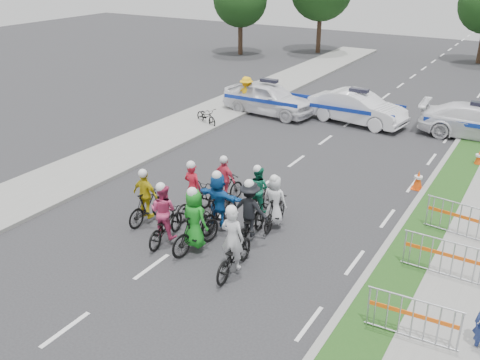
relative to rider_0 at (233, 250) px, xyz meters
The scene contains 25 objects.
ground 2.30m from the rider_0, 155.23° to the right, with size 90.00×90.00×0.00m, color #28282B.
curb_right 5.15m from the rider_0, 52.79° to the left, with size 0.20×60.00×0.12m, color gray.
grass_strip 5.60m from the rider_0, 47.04° to the left, with size 1.20×60.00×0.11m, color #194215.
sidewalk_left 9.45m from the rider_0, 154.41° to the left, with size 3.00×60.00×0.13m, color gray.
rider_0 is the anchor object (origin of this frame).
rider_1 1.56m from the rider_0, 164.76° to the left, with size 0.90×1.93×1.97m.
rider_2 2.57m from the rider_0, behind, with size 0.91×1.92×1.88m.
rider_3 3.88m from the rider_0, 164.87° to the left, with size 0.91×1.73×1.81m.
rider_4 1.76m from the rider_0, 105.69° to the left, with size 1.14×1.97×1.95m.
rider_5 2.40m from the rider_0, 132.17° to the left, with size 1.56×1.86×1.93m.
rider_6 3.51m from the rider_0, 142.49° to the left, with size 0.68×1.86×1.89m.
rider_7 2.77m from the rider_0, 94.83° to the left, with size 0.78×1.71×1.76m.
rider_8 3.36m from the rider_0, 108.14° to the left, with size 0.73×1.71×1.74m.
rider_9 4.08m from the rider_0, 125.32° to the left, with size 0.93×1.72×1.75m.
police_car_0 14.75m from the rider_0, 114.58° to the left, with size 1.94×4.83×1.65m, color white.
police_car_1 14.29m from the rider_0, 96.83° to the left, with size 1.64×4.71×1.55m, color white.
police_car_2 15.30m from the rider_0, 76.15° to the left, with size 2.06×5.07×1.47m, color white.
marshal_hiviz 14.84m from the rider_0, 119.03° to the left, with size 1.22×0.70×1.88m, color #FFB80D.
barrier_0 4.71m from the rider_0, ahead, with size 2.00×0.50×1.12m, color #A5A8AD, non-canonical shape.
barrier_1 5.32m from the rider_0, 28.10° to the left, with size 2.00×0.50×1.12m, color #A5A8AD, non-canonical shape.
barrier_2 6.79m from the rider_0, 46.23° to the left, with size 2.00×0.50×1.12m, color #A5A8AD, non-canonical shape.
cone_0 8.34m from the rider_0, 70.31° to the left, with size 0.40×0.40×0.70m.
cone_1 12.04m from the rider_0, 69.05° to the left, with size 0.40×0.40×0.70m.
parked_bike 12.87m from the rider_0, 127.42° to the left, with size 0.56×1.62×0.85m, color black.
tree_0 31.65m from the rider_0, 120.59° to the left, with size 4.20×4.20×6.30m.
Camera 1 is at (8.30, -9.24, 7.83)m, focal length 40.00 mm.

